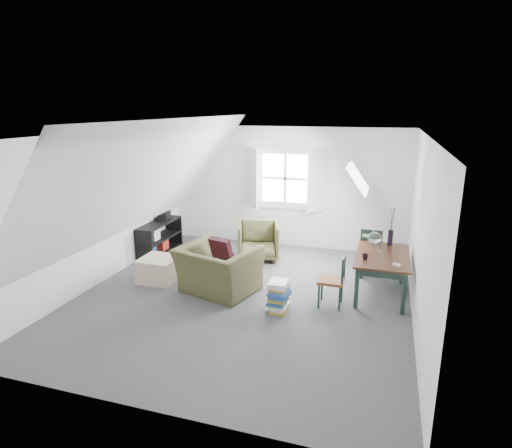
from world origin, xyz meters
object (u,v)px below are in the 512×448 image
(armchair_near, at_px, (219,291))
(dining_chair_far, at_px, (371,250))
(armchair_far, at_px, (258,258))
(magazine_stack, at_px, (279,296))
(media_shelf, at_px, (158,240))
(dining_table, at_px, (382,260))
(ottoman, at_px, (159,269))
(dining_chair_near, at_px, (333,280))

(armchair_near, distance_m, dining_chair_far, 2.75)
(armchair_far, distance_m, magazine_stack, 2.28)
(armchair_far, distance_m, media_shelf, 2.07)
(armchair_near, xyz_separation_m, dining_table, (2.49, 0.64, 0.58))
(armchair_far, xyz_separation_m, magazine_stack, (0.94, -2.07, 0.23))
(ottoman, distance_m, dining_table, 3.69)
(dining_table, height_order, media_shelf, dining_table)
(dining_chair_near, bearing_deg, media_shelf, -128.12)
(armchair_far, distance_m, dining_chair_near, 2.39)
(armchair_near, distance_m, armchair_far, 1.70)
(armchair_near, bearing_deg, magazine_stack, 177.04)
(armchair_far, bearing_deg, dining_chair_far, -23.93)
(dining_chair_near, bearing_deg, dining_chair_far, 144.00)
(dining_chair_near, xyz_separation_m, media_shelf, (-3.70, 1.35, -0.13))
(media_shelf, relative_size, magazine_stack, 2.75)
(media_shelf, height_order, magazine_stack, media_shelf)
(dining_chair_far, xyz_separation_m, magazine_stack, (-1.19, -1.84, -0.23))
(media_shelf, distance_m, magazine_stack, 3.45)
(armchair_far, bearing_deg, dining_table, -41.91)
(dining_chair_near, xyz_separation_m, magazine_stack, (-0.73, -0.41, -0.19))
(ottoman, xyz_separation_m, media_shelf, (-0.73, 1.25, 0.09))
(dining_table, bearing_deg, dining_chair_near, -133.28)
(dining_chair_far, relative_size, magazine_stack, 1.93)
(dining_table, bearing_deg, ottoman, -167.67)
(armchair_near, xyz_separation_m, dining_chair_near, (1.82, 0.03, 0.42))
(armchair_near, relative_size, magazine_stack, 2.55)
(armchair_far, distance_m, dining_table, 2.63)
(armchair_far, height_order, ottoman, ottoman)
(dining_chair_near, bearing_deg, dining_table, 114.36)
(dining_chair_near, relative_size, media_shelf, 0.64)
(armchair_near, distance_m, dining_chair_near, 1.87)
(dining_table, xyz_separation_m, media_shelf, (-4.36, 0.74, -0.29))
(ottoman, distance_m, dining_chair_far, 3.68)
(ottoman, xyz_separation_m, dining_chair_near, (2.96, -0.10, 0.21))
(dining_table, height_order, dining_chair_near, dining_chair_near)
(ottoman, relative_size, media_shelf, 0.49)
(armchair_far, bearing_deg, media_shelf, 170.87)
(ottoman, bearing_deg, dining_chair_near, -1.98)
(armchair_far, relative_size, media_shelf, 0.64)
(dining_chair_far, bearing_deg, dining_chair_near, 56.01)
(dining_chair_far, distance_m, media_shelf, 4.16)
(ottoman, bearing_deg, dining_table, 7.97)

